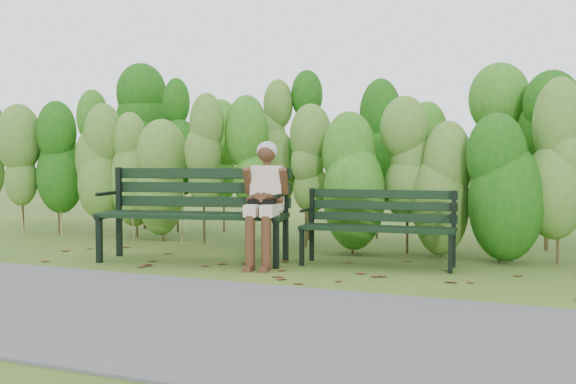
% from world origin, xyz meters
% --- Properties ---
extents(ground, '(80.00, 80.00, 0.00)m').
position_xyz_m(ground, '(0.00, 0.00, 0.00)').
color(ground, '#2C531A').
extents(footpath, '(60.00, 2.50, 0.01)m').
position_xyz_m(footpath, '(0.00, -2.20, 0.01)').
color(footpath, '#474749').
rests_on(footpath, ground).
extents(hedge_band, '(11.04, 1.67, 2.42)m').
position_xyz_m(hedge_band, '(0.00, 1.86, 1.26)').
color(hedge_band, '#47381E').
rests_on(hedge_band, ground).
extents(leaf_litter, '(5.51, 2.10, 0.01)m').
position_xyz_m(leaf_litter, '(-0.29, -0.10, 0.00)').
color(leaf_litter, brown).
rests_on(leaf_litter, ground).
extents(bench_left, '(2.10, 1.05, 1.00)m').
position_xyz_m(bench_left, '(-0.97, 0.09, 0.59)').
color(bench_left, black).
rests_on(bench_left, ground).
extents(bench_right, '(1.60, 0.65, 0.78)m').
position_xyz_m(bench_right, '(0.94, 0.54, 0.46)').
color(bench_right, black).
rests_on(bench_right, ground).
extents(seated_woman, '(0.50, 0.73, 1.28)m').
position_xyz_m(seated_woman, '(-0.14, 0.06, 0.75)').
color(seated_woman, beige).
rests_on(seated_woman, ground).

